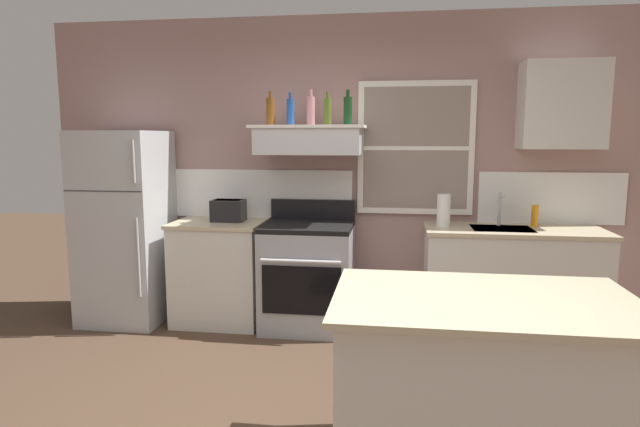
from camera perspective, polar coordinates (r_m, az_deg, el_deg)
The scene contains 17 objects.
back_wall at distance 4.80m, azimuth 2.69°, elevation 4.69°, with size 5.40×0.11×2.70m.
refrigerator at distance 5.05m, azimuth -20.16°, elevation -1.37°, with size 0.70×0.72×1.70m.
counter_left_of_stove at distance 4.85m, azimuth -10.65°, elevation -6.14°, with size 0.79×0.63×0.91m.
toaster at distance 4.75m, azimuth -9.80°, elevation 0.36°, with size 0.30×0.20×0.19m.
stove_range at distance 4.62m, azimuth -1.30°, elevation -6.61°, with size 0.76×0.69×1.09m.
range_hood_shelf at distance 4.56m, azimuth -1.15°, elevation 7.92°, with size 0.96×0.52×0.24m.
bottle_amber_wine at distance 4.59m, azimuth -5.33°, elevation 10.89°, with size 0.07×0.07×0.28m.
bottle_blue_liqueur at distance 4.59m, azimuth -3.19°, elevation 10.87°, with size 0.07×0.07×0.28m.
bottle_rose_pink at distance 4.63m, azimuth -1.01°, elevation 11.00°, with size 0.07×0.07×0.30m.
bottle_olive_oil_square at distance 4.55m, azimuth 0.81°, elevation 10.92°, with size 0.06×0.06×0.28m.
bottle_dark_green_wine at distance 4.48m, azimuth 3.01°, elevation 11.00°, with size 0.07×0.07×0.29m.
counter_right_with_sink at distance 4.70m, azimuth 19.84°, elevation -6.94°, with size 1.43×0.63×0.91m.
sink_faucet at distance 4.66m, azimuth 18.77°, elevation 0.85°, with size 0.03×0.17×0.28m.
paper_towel_roll at distance 4.50m, azimuth 13.12°, elevation 0.32°, with size 0.11×0.11×0.27m, color white.
dish_soap_bottle at distance 4.73m, azimuth 22.05°, elevation -0.25°, with size 0.06×0.06×0.18m, color orange.
kitchen_island at distance 2.76m, azimuth 16.89°, elevation -17.62°, with size 1.40×0.90×0.91m.
upper_cabinet_right at distance 4.78m, azimuth 24.53°, elevation 10.53°, with size 0.64×0.32×0.70m.
Camera 1 is at (0.48, -2.55, 1.64)m, focal length 29.83 mm.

